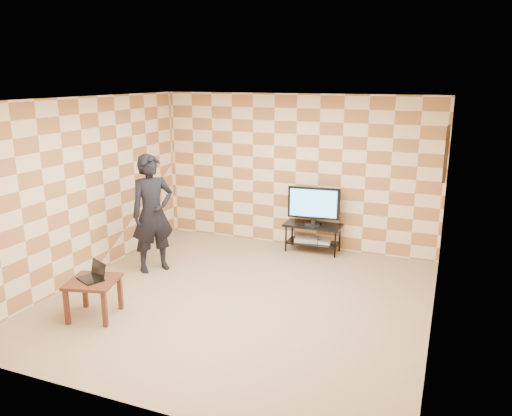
% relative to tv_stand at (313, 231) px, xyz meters
% --- Properties ---
extents(floor, '(5.00, 5.00, 0.00)m').
position_rel_tv_stand_xyz_m(floor, '(-0.42, -2.24, -0.37)').
color(floor, tan).
rests_on(floor, ground).
extents(wall_back, '(5.00, 0.02, 2.70)m').
position_rel_tv_stand_xyz_m(wall_back, '(-0.42, 0.26, 0.98)').
color(wall_back, beige).
rests_on(wall_back, ground).
extents(wall_front, '(5.00, 0.02, 2.70)m').
position_rel_tv_stand_xyz_m(wall_front, '(-0.42, -4.74, 0.98)').
color(wall_front, beige).
rests_on(wall_front, ground).
extents(wall_left, '(0.02, 5.00, 2.70)m').
position_rel_tv_stand_xyz_m(wall_left, '(-2.92, -2.24, 0.98)').
color(wall_left, beige).
rests_on(wall_left, ground).
extents(wall_right, '(0.02, 5.00, 2.70)m').
position_rel_tv_stand_xyz_m(wall_right, '(2.08, -2.24, 0.98)').
color(wall_right, beige).
rests_on(wall_right, ground).
extents(ceiling, '(5.00, 5.00, 0.02)m').
position_rel_tv_stand_xyz_m(ceiling, '(-0.42, -2.24, 2.33)').
color(ceiling, white).
rests_on(ceiling, wall_back).
extents(wall_art, '(0.04, 0.72, 0.72)m').
position_rel_tv_stand_xyz_m(wall_art, '(2.05, -0.69, 1.58)').
color(wall_art, black).
rests_on(wall_art, wall_right).
extents(tv_stand, '(0.99, 0.45, 0.50)m').
position_rel_tv_stand_xyz_m(tv_stand, '(0.00, 0.00, 0.00)').
color(tv_stand, black).
rests_on(tv_stand, floor).
extents(tv, '(0.90, 0.19, 0.65)m').
position_rel_tv_stand_xyz_m(tv, '(-0.00, -0.00, 0.50)').
color(tv, black).
rests_on(tv, tv_stand).
extents(dvd_player, '(0.44, 0.34, 0.07)m').
position_rel_tv_stand_xyz_m(dvd_player, '(-0.12, 0.02, -0.16)').
color(dvd_player, '#B3B3B6').
rests_on(dvd_player, tv_stand).
extents(game_console, '(0.21, 0.16, 0.05)m').
position_rel_tv_stand_xyz_m(game_console, '(0.21, -0.01, -0.17)').
color(game_console, silver).
rests_on(game_console, tv_stand).
extents(side_table, '(0.71, 0.71, 0.50)m').
position_rel_tv_stand_xyz_m(side_table, '(-1.92, -3.41, 0.05)').
color(side_table, '#3D2218').
rests_on(side_table, floor).
extents(laptop, '(0.40, 0.37, 0.22)m').
position_rel_tv_stand_xyz_m(laptop, '(-1.93, -3.38, 0.18)').
color(laptop, black).
rests_on(laptop, side_table).
extents(person, '(0.76, 0.81, 1.85)m').
position_rel_tv_stand_xyz_m(person, '(-2.10, -1.75, 0.56)').
color(person, black).
rests_on(person, floor).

